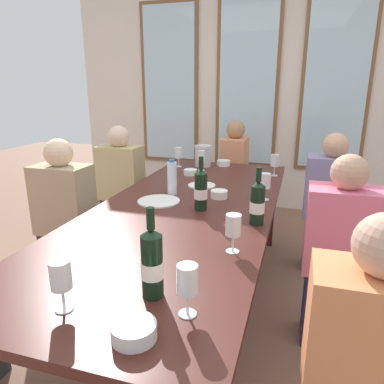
% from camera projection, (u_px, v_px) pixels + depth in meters
% --- Properties ---
extents(ground_plane, '(12.00, 12.00, 0.00)m').
position_uv_depth(ground_plane, '(186.00, 311.00, 2.37)').
color(ground_plane, '#855D49').
extents(back_wall_with_windows, '(4.24, 0.10, 2.90)m').
position_uv_depth(back_wall_with_windows, '(248.00, 85.00, 4.13)').
color(back_wall_with_windows, silver).
rests_on(back_wall_with_windows, ground).
extents(dining_table, '(1.04, 2.63, 0.74)m').
position_uv_depth(dining_table, '(185.00, 216.00, 2.18)').
color(dining_table, '#471F19').
rests_on(dining_table, ground).
extents(white_plate_0, '(0.20, 0.20, 0.01)m').
position_uv_depth(white_plate_0, '(202.00, 185.00, 2.59)').
color(white_plate_0, white).
rests_on(white_plate_0, dining_table).
extents(white_plate_1, '(0.27, 0.27, 0.01)m').
position_uv_depth(white_plate_1, '(159.00, 201.00, 2.24)').
color(white_plate_1, white).
rests_on(white_plate_1, dining_table).
extents(metal_pitcher, '(0.16, 0.16, 0.19)m').
position_uv_depth(metal_pitcher, '(203.00, 156.00, 3.21)').
color(metal_pitcher, silver).
rests_on(metal_pitcher, dining_table).
extents(wine_bottle_0, '(0.08, 0.08, 0.32)m').
position_uv_depth(wine_bottle_0, '(152.00, 263.00, 1.21)').
color(wine_bottle_0, black).
rests_on(wine_bottle_0, dining_table).
extents(wine_bottle_1, '(0.08, 0.08, 0.31)m').
position_uv_depth(wine_bottle_1, '(257.00, 203.00, 1.85)').
color(wine_bottle_1, black).
rests_on(wine_bottle_1, dining_table).
extents(wine_bottle_2, '(0.08, 0.08, 0.32)m').
position_uv_depth(wine_bottle_2, '(201.00, 190.00, 2.07)').
color(wine_bottle_2, black).
rests_on(wine_bottle_2, dining_table).
extents(tasting_bowl_0, '(0.11, 0.11, 0.05)m').
position_uv_depth(tasting_bowl_0, '(190.00, 172.00, 2.92)').
color(tasting_bowl_0, white).
rests_on(tasting_bowl_0, dining_table).
extents(tasting_bowl_1, '(0.13, 0.13, 0.05)m').
position_uv_depth(tasting_bowl_1, '(134.00, 331.00, 1.03)').
color(tasting_bowl_1, white).
rests_on(tasting_bowl_1, dining_table).
extents(tasting_bowl_2, '(0.11, 0.11, 0.05)m').
position_uv_depth(tasting_bowl_2, '(219.00, 194.00, 2.32)').
color(tasting_bowl_2, white).
rests_on(tasting_bowl_2, dining_table).
extents(tasting_bowl_3, '(0.12, 0.12, 0.05)m').
position_uv_depth(tasting_bowl_3, '(223.00, 163.00, 3.25)').
color(tasting_bowl_3, white).
rests_on(tasting_bowl_3, dining_table).
extents(water_bottle, '(0.06, 0.06, 0.24)m').
position_uv_depth(water_bottle, '(172.00, 178.00, 2.37)').
color(water_bottle, white).
rests_on(water_bottle, dining_table).
extents(wine_glass_0, '(0.07, 0.07, 0.17)m').
position_uv_depth(wine_glass_0, '(265.00, 182.00, 2.25)').
color(wine_glass_0, white).
rests_on(wine_glass_0, dining_table).
extents(wine_glass_1, '(0.07, 0.07, 0.17)m').
position_uv_depth(wine_glass_1, '(275.00, 161.00, 2.86)').
color(wine_glass_1, white).
rests_on(wine_glass_1, dining_table).
extents(wine_glass_2, '(0.07, 0.07, 0.17)m').
position_uv_depth(wine_glass_2, '(233.00, 227.00, 1.54)').
color(wine_glass_2, white).
rests_on(wine_glass_2, dining_table).
extents(wine_glass_3, '(0.07, 0.07, 0.17)m').
position_uv_depth(wine_glass_3, '(61.00, 276.00, 1.13)').
color(wine_glass_3, white).
rests_on(wine_glass_3, dining_table).
extents(wine_glass_4, '(0.07, 0.07, 0.17)m').
position_uv_depth(wine_glass_4, '(179.00, 154.00, 3.19)').
color(wine_glass_4, white).
rests_on(wine_glass_4, dining_table).
extents(wine_glass_5, '(0.07, 0.07, 0.17)m').
position_uv_depth(wine_glass_5, '(187.00, 282.00, 1.11)').
color(wine_glass_5, white).
rests_on(wine_glass_5, dining_table).
extents(wine_glass_6, '(0.07, 0.07, 0.17)m').
position_uv_depth(wine_glass_6, '(201.00, 157.00, 3.04)').
color(wine_glass_6, white).
rests_on(wine_glass_6, dining_table).
extents(seated_person_0, '(0.38, 0.24, 1.11)m').
position_uv_depth(seated_person_0, '(122.00, 190.00, 3.26)').
color(seated_person_0, '#29242F').
rests_on(seated_person_0, ground).
extents(seated_person_1, '(0.38, 0.24, 1.11)m').
position_uv_depth(seated_person_1, '(328.00, 208.00, 2.79)').
color(seated_person_1, '#2C393D').
rests_on(seated_person_1, ground).
extents(seated_person_2, '(0.38, 0.24, 1.11)m').
position_uv_depth(seated_person_2, '(66.00, 222.00, 2.50)').
color(seated_person_2, '#392832').
rests_on(seated_person_2, ground).
extents(seated_person_3, '(0.38, 0.24, 1.11)m').
position_uv_depth(seated_person_3, '(338.00, 259.00, 1.97)').
color(seated_person_3, '#2B2342').
rests_on(seated_person_3, ground).
extents(seated_person_6, '(0.24, 0.38, 1.11)m').
position_uv_depth(seated_person_6, '(234.00, 176.00, 3.75)').
color(seated_person_6, '#27353E').
rests_on(seated_person_6, ground).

